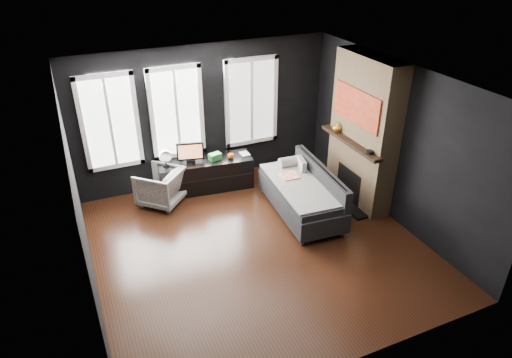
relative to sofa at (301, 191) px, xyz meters
name	(u,v)px	position (x,y,z in m)	size (l,w,h in m)	color
floor	(258,245)	(-1.10, -0.60, -0.43)	(5.00, 5.00, 0.00)	black
ceiling	(258,82)	(-1.10, -0.60, 2.27)	(5.00, 5.00, 0.00)	white
wall_back	(205,115)	(-1.10, 1.90, 0.92)	(5.00, 0.02, 2.70)	black
wall_left	(80,209)	(-3.60, -0.60, 0.92)	(0.02, 5.00, 2.70)	black
wall_right	(395,143)	(1.40, -0.60, 0.92)	(0.02, 5.00, 2.70)	black
windows	(178,65)	(-1.55, 1.86, 1.95)	(4.00, 0.16, 1.76)	white
fireplace	(364,132)	(1.20, 0.00, 0.92)	(0.70, 1.62, 2.70)	#93724C
sofa	(301,191)	(0.00, 0.00, 0.00)	(0.99, 1.99, 0.85)	black
stripe_pillow	(301,168)	(0.25, 0.47, 0.19)	(0.09, 0.36, 0.36)	gray
armchair	(160,185)	(-2.20, 1.32, -0.05)	(0.72, 0.68, 0.74)	white
media_console	(206,174)	(-1.27, 1.50, -0.12)	(1.79, 0.56, 0.61)	black
monitor	(190,151)	(-1.54, 1.51, 0.42)	(0.51, 0.11, 0.46)	black
desk_fan	(165,158)	(-2.01, 1.55, 0.35)	(0.23, 0.23, 0.33)	#969696
mug	(231,156)	(-0.80, 1.36, 0.25)	(0.12, 0.09, 0.12)	orange
book	(241,150)	(-0.56, 1.43, 0.30)	(0.16, 0.02, 0.22)	tan
storage_box	(215,157)	(-1.08, 1.44, 0.25)	(0.23, 0.15, 0.12)	#2C7C33
mantel_vase	(337,127)	(0.95, 0.45, 0.89)	(0.18, 0.19, 0.18)	gold
mantel_clock	(370,152)	(0.95, -0.55, 0.82)	(0.13, 0.13, 0.04)	black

